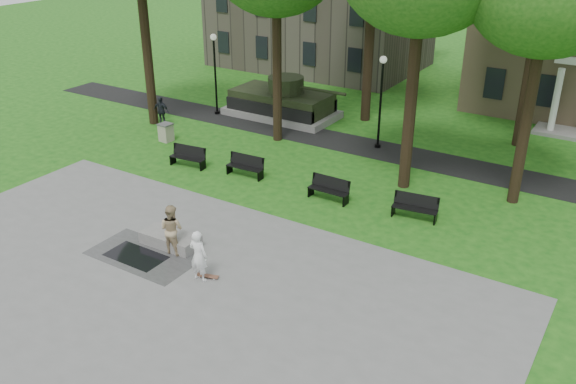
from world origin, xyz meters
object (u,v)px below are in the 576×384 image
Objects in this scene: concrete_block at (171,239)px; park_bench_0 at (189,156)px; skateboarder at (198,256)px; trash_bin at (166,132)px; friend_watching at (172,229)px.

park_bench_0 is at bearing 125.55° from concrete_block.
skateboarder is at bearing -53.96° from park_bench_0.
concrete_block is 2.29× the size of trash_bin.
skateboarder is 9.99m from park_bench_0.
skateboarder is 1.91× the size of trash_bin.
trash_bin is at bearing 133.27° from concrete_block.
concrete_block is at bearing -39.63° from friend_watching.
park_bench_0 reaches higher than trash_bin.
friend_watching is at bearing -37.57° from concrete_block.
skateboarder is 2.16m from friend_watching.
park_bench_0 is (-4.38, 6.13, 0.28)m from concrete_block.
concrete_block is 2.77m from skateboarder.
friend_watching is at bearing -46.31° from trash_bin.
concrete_block is at bearing -61.06° from park_bench_0.
trash_bin is (-3.28, 2.01, -0.04)m from park_bench_0.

